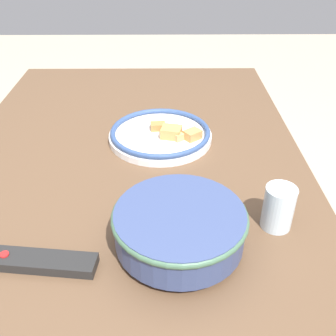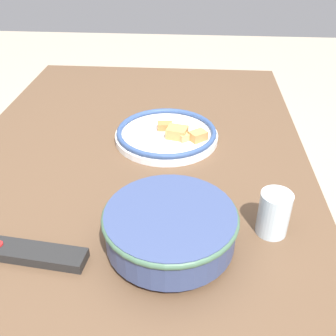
% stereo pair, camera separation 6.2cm
% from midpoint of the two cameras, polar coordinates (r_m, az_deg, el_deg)
% --- Properties ---
extents(dining_table, '(1.50, 0.90, 0.75)m').
position_cam_midpoint_polar(dining_table, '(1.00, -3.69, -4.68)').
color(dining_table, brown).
rests_on(dining_table, ground_plane).
extents(noodle_bowl, '(0.25, 0.25, 0.08)m').
position_cam_midpoint_polar(noodle_bowl, '(0.74, 2.79, -8.59)').
color(noodle_bowl, '#384775').
rests_on(noodle_bowl, dining_table).
extents(food_plate, '(0.28, 0.28, 0.05)m').
position_cam_midpoint_polar(food_plate, '(1.09, 1.54, 4.90)').
color(food_plate, white).
rests_on(food_plate, dining_table).
extents(tv_remote, '(0.07, 0.20, 0.02)m').
position_cam_midpoint_polar(tv_remote, '(0.77, -16.65, -11.89)').
color(tv_remote, black).
rests_on(tv_remote, dining_table).
extents(drinking_glass, '(0.06, 0.06, 0.09)m').
position_cam_midpoint_polar(drinking_glass, '(0.80, 17.29, -6.37)').
color(drinking_glass, silver).
rests_on(drinking_glass, dining_table).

